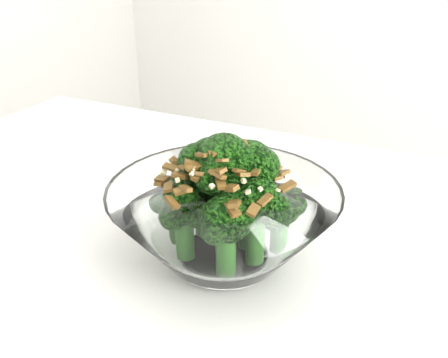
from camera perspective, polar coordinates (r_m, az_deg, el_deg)
The scene contains 2 objects.
table at distance 0.62m, azimuth -0.24°, elevation -13.71°, with size 1.30×0.95×0.75m.
broccoli_dish at distance 0.54m, azimuth 0.03°, elevation -4.17°, with size 0.25×0.25×0.15m.
Camera 1 is at (0.18, -0.31, 1.08)m, focal length 40.00 mm.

